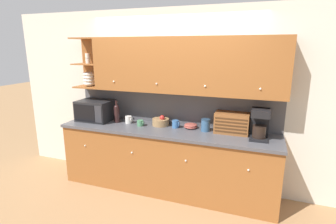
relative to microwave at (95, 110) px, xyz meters
The scene contains 15 objects.
ground_plane 1.64m from the microwave, 11.24° to the left, with size 24.00×24.00×0.00m, color #9E754C.
wall_back 1.25m from the microwave, 12.61° to the left, with size 5.49×0.06×2.60m.
counter_unit 1.36m from the microwave, ahead, with size 3.11×0.64×0.93m.
backsplash_panel 1.23m from the microwave, 10.97° to the left, with size 3.09×0.01×0.51m.
upper_cabinets 1.54m from the microwave, ahead, with size 3.09×0.34×0.76m.
microwave is the anchor object (origin of this frame).
wine_bottle 0.38m from the microwave, ahead, with size 0.08×0.08×0.34m.
mug 0.58m from the microwave, ahead, with size 0.11×0.10×0.11m.
mug_blue_second 0.81m from the microwave, ahead, with size 0.10×0.09×0.09m.
fruit_basket 1.08m from the microwave, ahead, with size 0.25×0.25×0.16m.
mug_patterned_third 1.32m from the microwave, ahead, with size 0.11×0.10×0.11m.
bowl_stack_on_counter 1.53m from the microwave, ahead, with size 0.20×0.20×0.07m.
storage_canister 1.75m from the microwave, ahead, with size 0.13×0.13×0.17m.
bread_box 2.10m from the microwave, ahead, with size 0.45×0.26×0.28m.
coffee_maker 2.45m from the microwave, ahead, with size 0.22×0.28×0.38m.
Camera 1 is at (1.23, -3.61, 2.07)m, focal length 28.00 mm.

